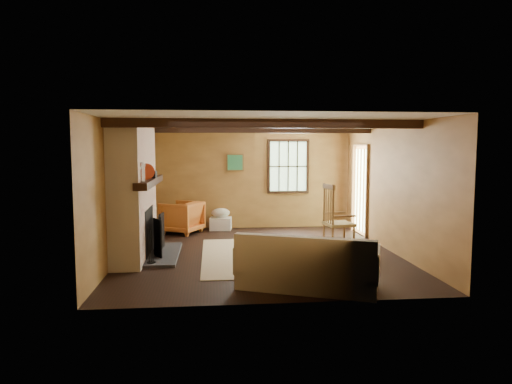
{
  "coord_description": "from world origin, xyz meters",
  "views": [
    {
      "loc": [
        -0.87,
        -8.28,
        1.96
      ],
      "look_at": [
        -0.02,
        0.4,
        1.11
      ],
      "focal_mm": 32.0,
      "sensor_mm": 36.0,
      "label": 1
    }
  ],
  "objects": [
    {
      "name": "armchair",
      "position": [
        -1.56,
        2.17,
        0.37
      ],
      "size": [
        1.09,
        1.08,
        0.74
      ],
      "primitive_type": "imported",
      "rotation": [
        0.0,
        0.0,
        -2.08
      ],
      "color": "#BF6026",
      "rests_on": "ground"
    },
    {
      "name": "rug",
      "position": [
        0.2,
        -0.2,
        0.0
      ],
      "size": [
        2.5,
        3.0,
        0.01
      ],
      "primitive_type": "cube",
      "color": "#C9B186",
      "rests_on": "ground"
    },
    {
      "name": "room_envelope",
      "position": [
        0.22,
        0.26,
        1.63
      ],
      "size": [
        5.02,
        5.52,
        2.44
      ],
      "color": "#AA7A3C",
      "rests_on": "ground"
    },
    {
      "name": "laundry_basket",
      "position": [
        -0.66,
        2.51,
        0.15
      ],
      "size": [
        0.54,
        0.44,
        0.3
      ],
      "primitive_type": "cube",
      "rotation": [
        0.0,
        0.0,
        -0.12
      ],
      "color": "white",
      "rests_on": "ground"
    },
    {
      "name": "sofa",
      "position": [
        0.46,
        -2.16,
        0.28
      ],
      "size": [
        2.12,
        1.52,
        0.78
      ],
      "rotation": [
        0.0,
        0.0,
        -0.38
      ],
      "color": "beige",
      "rests_on": "ground"
    },
    {
      "name": "basket_pillow",
      "position": [
        -0.66,
        2.51,
        0.41
      ],
      "size": [
        0.54,
        0.49,
        0.22
      ],
      "primitive_type": "ellipsoid",
      "rotation": [
        0.0,
        0.0,
        -0.39
      ],
      "color": "beige",
      "rests_on": "laundry_basket"
    },
    {
      "name": "rocking_chair",
      "position": [
        1.53,
        0.22,
        0.54
      ],
      "size": [
        0.98,
        0.6,
        1.27
      ],
      "rotation": [
        0.0,
        0.0,
        1.71
      ],
      "color": "#A1814E",
      "rests_on": "ground"
    },
    {
      "name": "ground",
      "position": [
        0.0,
        0.0,
        0.0
      ],
      "size": [
        5.5,
        5.5,
        0.0
      ],
      "primitive_type": "plane",
      "color": "black",
      "rests_on": "ground"
    },
    {
      "name": "firewood_pile",
      "position": [
        -1.93,
        2.4,
        0.11
      ],
      "size": [
        0.61,
        0.11,
        0.22
      ],
      "color": "brown",
      "rests_on": "ground"
    },
    {
      "name": "fireplace",
      "position": [
        -2.23,
        -0.0,
        1.1
      ],
      "size": [
        1.02,
        2.3,
        2.4
      ],
      "color": "#B05944",
      "rests_on": "ground"
    }
  ]
}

